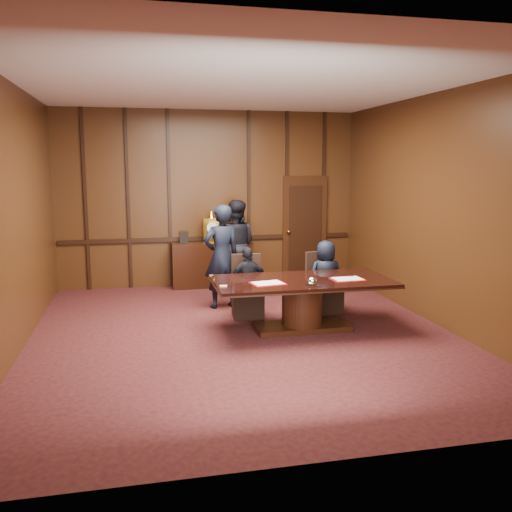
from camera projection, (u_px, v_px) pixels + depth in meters
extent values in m
plane|color=black|center=(243.00, 334.00, 7.83)|extent=(7.00, 7.00, 0.00)
plane|color=silver|center=(242.00, 83.00, 7.25)|extent=(7.00, 7.00, 0.00)
cube|color=black|center=(210.00, 199.00, 10.91)|extent=(6.00, 0.04, 3.50)
cube|color=black|center=(330.00, 253.00, 4.17)|extent=(6.00, 0.04, 3.50)
cube|color=black|center=(12.00, 218.00, 6.91)|extent=(0.04, 7.00, 3.50)
cube|color=black|center=(437.00, 210.00, 8.18)|extent=(0.04, 7.00, 3.50)
cube|color=black|center=(210.00, 238.00, 11.02)|extent=(5.90, 0.05, 0.08)
cube|color=black|center=(305.00, 229.00, 11.41)|extent=(0.95, 0.06, 2.20)
sphere|color=gold|center=(289.00, 232.00, 11.27)|extent=(0.08, 0.08, 0.08)
cube|color=black|center=(212.00, 264.00, 10.90)|extent=(1.60, 0.45, 0.90)
cube|color=black|center=(178.00, 286.00, 10.82)|extent=(0.12, 0.40, 0.06)
cube|color=black|center=(246.00, 283.00, 11.12)|extent=(0.12, 0.40, 0.06)
cube|color=gold|center=(212.00, 230.00, 10.78)|extent=(0.34, 0.18, 0.48)
cylinder|color=white|center=(212.00, 228.00, 10.68)|extent=(0.22, 0.03, 0.22)
cone|color=gold|center=(211.00, 214.00, 10.73)|extent=(0.14, 0.14, 0.16)
cube|color=black|center=(184.00, 237.00, 10.71)|extent=(0.18, 0.04, 0.22)
cube|color=#D44C19|center=(236.00, 238.00, 10.94)|extent=(0.22, 0.12, 0.12)
cube|color=black|center=(302.00, 327.00, 8.07)|extent=(1.40, 0.60, 0.08)
cylinder|color=black|center=(302.00, 304.00, 8.02)|extent=(0.60, 0.60, 0.62)
cube|color=black|center=(302.00, 283.00, 7.96)|extent=(2.62, 1.32, 0.02)
cube|color=black|center=(302.00, 281.00, 7.96)|extent=(2.60, 1.30, 0.06)
cube|color=#A70F14|center=(268.00, 284.00, 7.65)|extent=(0.51, 0.40, 0.01)
cube|color=white|center=(268.00, 283.00, 7.65)|extent=(0.44, 0.34, 0.01)
cube|color=#A70F14|center=(348.00, 279.00, 7.94)|extent=(0.47, 0.35, 0.01)
cube|color=white|center=(348.00, 279.00, 7.94)|extent=(0.41, 0.30, 0.01)
cube|color=white|center=(312.00, 286.00, 7.52)|extent=(0.20, 0.14, 0.01)
ellipsoid|color=white|center=(312.00, 281.00, 7.51)|extent=(0.13, 0.13, 0.10)
cube|color=#DDC46C|center=(223.00, 286.00, 7.48)|extent=(0.11, 0.08, 0.01)
cube|color=black|center=(248.00, 303.00, 8.72)|extent=(0.52, 0.52, 0.46)
cube|color=black|center=(246.00, 270.00, 8.85)|extent=(0.48, 0.10, 0.55)
cylinder|color=black|center=(238.00, 314.00, 8.51)|extent=(0.04, 0.04, 0.23)
cylinder|color=black|center=(257.00, 306.00, 8.98)|extent=(0.04, 0.04, 0.23)
cube|color=black|center=(324.00, 298.00, 9.00)|extent=(0.55, 0.55, 0.46)
cube|color=black|center=(319.00, 267.00, 9.11)|extent=(0.48, 0.14, 0.55)
cylinder|color=black|center=(316.00, 309.00, 8.78)|extent=(0.04, 0.04, 0.23)
cylinder|color=black|center=(331.00, 302.00, 9.25)|extent=(0.04, 0.04, 0.23)
imported|color=black|center=(248.00, 283.00, 8.62)|extent=(0.68, 0.31, 1.14)
imported|color=black|center=(326.00, 277.00, 8.89)|extent=(0.60, 0.40, 1.21)
imported|color=black|center=(222.00, 257.00, 9.20)|extent=(0.72, 0.56, 1.77)
imported|color=black|center=(235.00, 245.00, 10.61)|extent=(1.00, 0.87, 1.76)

